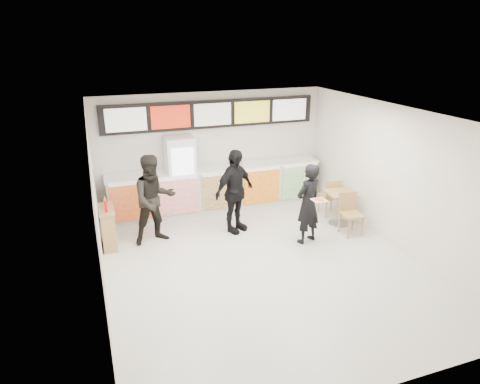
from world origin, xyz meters
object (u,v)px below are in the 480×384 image
condiment_ledge (108,227)px  customer_mid (235,191)px  customer_main (308,204)px  customer_left (154,199)px  cafe_table (340,202)px  drinks_fridge (181,176)px  service_counter (217,188)px

condiment_ledge → customer_mid: bearing=-3.5°
customer_main → condiment_ledge: bearing=-37.1°
customer_left → customer_mid: 1.81m
customer_main → condiment_ledge: size_ratio=1.71×
customer_mid → cafe_table: (2.51, -0.49, -0.41)m
customer_main → customer_left: customer_left is taller
drinks_fridge → customer_left: size_ratio=1.01×
drinks_fridge → customer_main: drinks_fridge is taller
service_counter → condiment_ledge: service_counter is taller
service_counter → customer_main: size_ratio=3.09×
cafe_table → condiment_ledge: condiment_ledge is taller
customer_mid → drinks_fridge: bearing=95.1°
cafe_table → condiment_ledge: bearing=179.2°
customer_left → customer_main: bearing=-29.8°
customer_left → condiment_ledge: 1.15m
customer_main → customer_left: size_ratio=0.91×
customer_mid → condiment_ledge: 2.87m
customer_main → customer_mid: (-1.32, 1.06, 0.08)m
drinks_fridge → condiment_ledge: size_ratio=1.90×
customer_left → service_counter: bearing=26.7°
service_counter → condiment_ledge: size_ratio=5.30×
cafe_table → drinks_fridge: bearing=157.1°
customer_left → drinks_fridge: bearing=47.3°
drinks_fridge → cafe_table: (3.43, -1.92, -0.43)m
customer_main → cafe_table: size_ratio=1.06×
service_counter → customer_mid: (-0.01, -1.42, 0.41)m
customer_left → condiment_ledge: bearing=164.5°
cafe_table → condiment_ledge: (-5.32, 0.66, -0.12)m
drinks_fridge → customer_mid: size_ratio=1.02×
customer_left → customer_mid: size_ratio=1.01×
service_counter → customer_mid: bearing=-90.2°
service_counter → cafe_table: service_counter is taller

